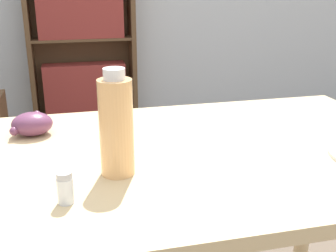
{
  "coord_description": "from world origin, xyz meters",
  "views": [
    {
      "loc": [
        -0.24,
        -0.92,
        1.2
      ],
      "look_at": [
        0.01,
        0.12,
        0.82
      ],
      "focal_mm": 45.0,
      "sensor_mm": 36.0,
      "label": 1
    }
  ],
  "objects_px": {
    "drink_bottle": "(116,126)",
    "salt_shaker": "(65,188)",
    "grape_bunch": "(32,124)",
    "bookshelf": "(82,47)"
  },
  "relations": [
    {
      "from": "grape_bunch",
      "to": "salt_shaker",
      "type": "height_order",
      "value": "same"
    },
    {
      "from": "drink_bottle",
      "to": "salt_shaker",
      "type": "height_order",
      "value": "drink_bottle"
    },
    {
      "from": "grape_bunch",
      "to": "drink_bottle",
      "type": "distance_m",
      "value": 0.39
    },
    {
      "from": "salt_shaker",
      "to": "grape_bunch",
      "type": "bearing_deg",
      "value": 101.95
    },
    {
      "from": "grape_bunch",
      "to": "drink_bottle",
      "type": "xyz_separation_m",
      "value": [
        0.21,
        -0.32,
        0.08
      ]
    },
    {
      "from": "bookshelf",
      "to": "drink_bottle",
      "type": "bearing_deg",
      "value": -90.64
    },
    {
      "from": "grape_bunch",
      "to": "salt_shaker",
      "type": "xyz_separation_m",
      "value": [
        0.09,
        -0.43,
        0.0
      ]
    },
    {
      "from": "drink_bottle",
      "to": "salt_shaker",
      "type": "distance_m",
      "value": 0.19
    },
    {
      "from": "drink_bottle",
      "to": "bookshelf",
      "type": "bearing_deg",
      "value": 89.36
    },
    {
      "from": "drink_bottle",
      "to": "bookshelf",
      "type": "distance_m",
      "value": 2.5
    }
  ]
}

